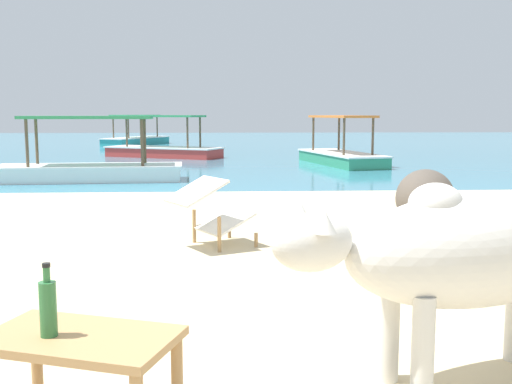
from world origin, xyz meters
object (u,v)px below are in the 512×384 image
Objects in this scene: cow at (468,252)px; boat_white at (89,167)px; boat_green at (341,154)px; low_bench_table at (80,352)px; deck_chair_far at (211,208)px; bottle at (48,307)px; boat_teal at (136,138)px; boat_red at (164,148)px.

boat_white is (-3.87, 9.38, -0.40)m from cow.
low_bench_table is at bearing -27.14° from boat_green.
deck_chair_far is 0.25× the size of boat_white.
boat_white reaches higher than bottle.
boat_teal is (-1.17, 14.42, 0.00)m from boat_white.
bottle is 16.44m from boat_red.
boat_white is 6.65m from boat_red.
boat_red is (0.81, 6.60, 0.00)m from boat_white.
boat_teal is at bearing 130.72° from boat_red.
deck_chair_far is 12.99m from boat_red.
bottle is at bearing -27.58° from boat_green.
boat_teal is at bearing -159.17° from boat_green.
boat_white reaches higher than low_bench_table.
low_bench_table is 0.23× the size of boat_teal.
low_bench_table is 0.23× the size of boat_red.
boat_green is at bearing 28.47° from boat_white.
deck_chair_far is (0.55, 3.53, -0.16)m from bottle.
low_bench_table is 24.43m from boat_teal.
boat_white is at bearing -83.27° from cow.
deck_chair_far is at bearing -55.66° from boat_red.
boat_red reaches higher than cow.
low_bench_table is at bearing -81.64° from boat_white.
boat_green is at bearing -114.00° from cow.
low_bench_table is 0.22m from bottle.
cow is 1.81m from low_bench_table.
cow is at bearing -52.60° from boat_red.
bottle is at bearing -128.90° from deck_chair_far.
boat_green is at bearing -120.40° from boat_teal.
cow is at bearing -20.28° from boat_green.
boat_red and boat_teal have the same top height.
boat_white is 0.99× the size of boat_teal.
cow is at bearing 32.03° from low_bench_table.
boat_green and boat_teal have the same top height.
deck_chair_far is 0.24× the size of boat_red.
boat_teal is at bearing 116.62° from low_bench_table.
bottle reaches higher than low_bench_table.
boat_green reaches higher than cow.
bottle is 0.08× the size of boat_red.
boat_red is (-1.32, 16.38, -0.11)m from low_bench_table.
boat_red is at bearing 79.07° from boat_white.
boat_green and boat_red have the same top height.
boat_green is at bearing 74.41° from bottle.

